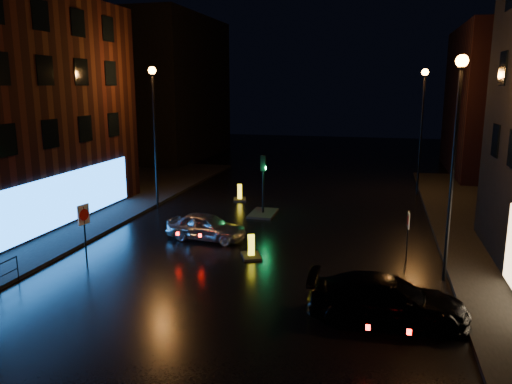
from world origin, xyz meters
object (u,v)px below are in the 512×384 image
(traffic_signal, at_px, (263,206))
(bollard_near, at_px, (251,252))
(dark_sedan, at_px, (387,299))
(silver_hatchback, at_px, (206,226))
(road_sign_left, at_px, (84,220))
(bollard_far, at_px, (240,197))
(road_sign_right, at_px, (408,224))

(traffic_signal, bearing_deg, bollard_near, -80.85)
(dark_sedan, bearing_deg, traffic_signal, 27.22)
(silver_hatchback, distance_m, road_sign_left, 5.90)
(bollard_near, height_order, bollard_far, bollard_far)
(silver_hatchback, height_order, dark_sedan, dark_sedan)
(bollard_far, relative_size, road_sign_right, 0.66)
(bollard_far, bearing_deg, traffic_signal, -70.13)
(road_sign_left, bearing_deg, dark_sedan, 0.23)
(traffic_signal, xyz_separation_m, road_sign_left, (-5.30, -9.73, 1.40))
(road_sign_left, bearing_deg, bollard_near, 31.81)
(traffic_signal, distance_m, dark_sedan, 13.83)
(bollard_far, xyz_separation_m, road_sign_left, (-2.99, -12.90, 1.67))
(bollard_near, bearing_deg, traffic_signal, 75.27)
(traffic_signal, relative_size, road_sign_left, 1.36)
(road_sign_left, relative_size, road_sign_right, 1.23)
(traffic_signal, distance_m, road_sign_left, 11.17)
(bollard_far, bearing_deg, road_sign_right, -58.46)
(silver_hatchback, distance_m, dark_sedan, 10.71)
(silver_hatchback, xyz_separation_m, dark_sedan, (8.38, -6.68, 0.07))
(bollard_far, relative_size, road_sign_left, 0.54)
(bollard_far, bearing_deg, silver_hatchback, -101.15)
(bollard_far, bearing_deg, bollard_near, -87.75)
(bollard_near, bearing_deg, road_sign_left, 176.97)
(road_sign_right, bearing_deg, silver_hatchback, -5.98)
(dark_sedan, relative_size, bollard_far, 3.62)
(dark_sedan, bearing_deg, road_sign_right, -10.52)
(traffic_signal, distance_m, bollard_far, 3.93)
(road_sign_left, bearing_deg, silver_hatchback, 60.49)
(silver_hatchback, xyz_separation_m, road_sign_left, (-3.74, -4.38, 1.25))
(traffic_signal, bearing_deg, bollard_far, 126.03)
(road_sign_right, bearing_deg, bollard_near, 9.20)
(bollard_near, relative_size, bollard_far, 0.99)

